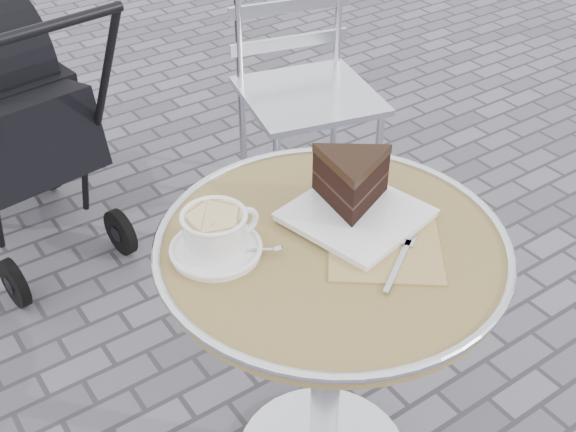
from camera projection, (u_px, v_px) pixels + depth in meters
cafe_table at (329, 302)px, 1.54m from camera, size 0.72×0.72×0.74m
cappuccino_set at (216, 236)px, 1.39m from camera, size 0.19×0.18×0.09m
cake_plate_set at (354, 188)px, 1.49m from camera, size 0.31×0.40×0.13m
bistro_chair at (298, 57)px, 2.47m from camera, size 0.53×0.53×0.97m
baby_stroller at (0, 127)px, 2.41m from camera, size 0.54×0.98×0.97m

